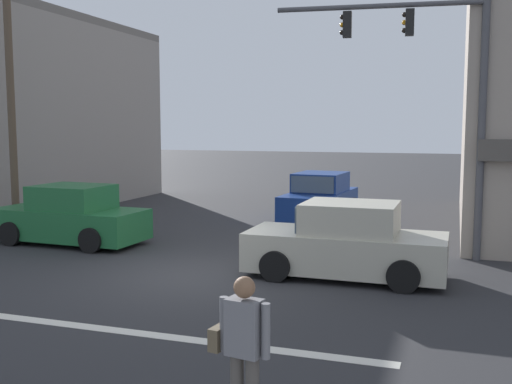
{
  "coord_description": "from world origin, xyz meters",
  "views": [
    {
      "loc": [
        5.12,
        -11.31,
        3.16
      ],
      "look_at": [
        0.63,
        2.0,
        1.6
      ],
      "focal_mm": 42.0,
      "sensor_mm": 36.0,
      "label": 1
    }
  ],
  "objects_px": {
    "sedan_crossing_center": "(71,217)",
    "pedestrian_foreground_with_bag": "(243,346)",
    "sedan_crossing_rightbound": "(346,244)",
    "traffic_light_mast": "(439,82)",
    "utility_pole_near_left": "(10,85)",
    "sedan_crossing_leftbound": "(320,198)"
  },
  "relations": [
    {
      "from": "sedan_crossing_center",
      "to": "pedestrian_foreground_with_bag",
      "type": "distance_m",
      "value": 11.2
    },
    {
      "from": "sedan_crossing_rightbound",
      "to": "sedan_crossing_center",
      "type": "height_order",
      "value": "same"
    },
    {
      "from": "traffic_light_mast",
      "to": "sedan_crossing_center",
      "type": "height_order",
      "value": "traffic_light_mast"
    },
    {
      "from": "utility_pole_near_left",
      "to": "sedan_crossing_rightbound",
      "type": "xyz_separation_m",
      "value": [
        10.24,
        -2.15,
        -3.63
      ]
    },
    {
      "from": "sedan_crossing_center",
      "to": "pedestrian_foreground_with_bag",
      "type": "bearing_deg",
      "value": -45.69
    },
    {
      "from": "traffic_light_mast",
      "to": "pedestrian_foreground_with_bag",
      "type": "bearing_deg",
      "value": -99.34
    },
    {
      "from": "traffic_light_mast",
      "to": "sedan_crossing_center",
      "type": "distance_m",
      "value": 10.04
    },
    {
      "from": "utility_pole_near_left",
      "to": "traffic_light_mast",
      "type": "height_order",
      "value": "utility_pole_near_left"
    },
    {
      "from": "sedan_crossing_rightbound",
      "to": "sedan_crossing_center",
      "type": "distance_m",
      "value": 7.77
    },
    {
      "from": "traffic_light_mast",
      "to": "pedestrian_foreground_with_bag",
      "type": "relative_size",
      "value": 3.71
    },
    {
      "from": "utility_pole_near_left",
      "to": "traffic_light_mast",
      "type": "distance_m",
      "value": 11.92
    },
    {
      "from": "utility_pole_near_left",
      "to": "sedan_crossing_leftbound",
      "type": "height_order",
      "value": "utility_pole_near_left"
    },
    {
      "from": "sedan_crossing_rightbound",
      "to": "pedestrian_foreground_with_bag",
      "type": "relative_size",
      "value": 2.46
    },
    {
      "from": "utility_pole_near_left",
      "to": "pedestrian_foreground_with_bag",
      "type": "xyz_separation_m",
      "value": [
        10.39,
        -8.92,
        -3.39
      ]
    },
    {
      "from": "sedan_crossing_leftbound",
      "to": "traffic_light_mast",
      "type": "bearing_deg",
      "value": -52.05
    },
    {
      "from": "utility_pole_near_left",
      "to": "sedan_crossing_rightbound",
      "type": "height_order",
      "value": "utility_pole_near_left"
    },
    {
      "from": "traffic_light_mast",
      "to": "sedan_crossing_leftbound",
      "type": "bearing_deg",
      "value": 127.95
    },
    {
      "from": "utility_pole_near_left",
      "to": "traffic_light_mast",
      "type": "bearing_deg",
      "value": 1.65
    },
    {
      "from": "utility_pole_near_left",
      "to": "sedan_crossing_center",
      "type": "relative_size",
      "value": 2.01
    },
    {
      "from": "utility_pole_near_left",
      "to": "sedan_crossing_rightbound",
      "type": "distance_m",
      "value": 11.07
    },
    {
      "from": "sedan_crossing_leftbound",
      "to": "pedestrian_foreground_with_bag",
      "type": "distance_m",
      "value": 14.47
    },
    {
      "from": "utility_pole_near_left",
      "to": "sedan_crossing_center",
      "type": "xyz_separation_m",
      "value": [
        2.57,
        -0.91,
        -3.63
      ]
    }
  ]
}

